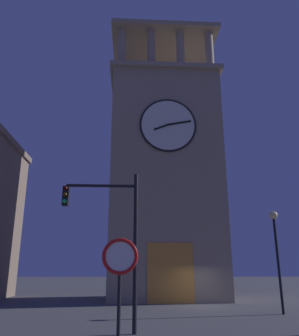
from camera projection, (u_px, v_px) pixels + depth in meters
The scene contains 5 objects.
ground_plane at pixel (204, 307), 21.04m from camera, with size 200.00×200.00×0.00m, color #4C4C51.
clocktower at pixel (164, 178), 29.10m from camera, with size 9.30×7.83×25.67m.
traffic_signal_near at pixel (112, 226), 12.97m from camera, with size 2.89×0.41×5.78m.
street_lamp at pixel (276, 241), 18.39m from camera, with size 0.44×0.44×5.25m.
no_horn_sign at pixel (120, 267), 7.36m from camera, with size 0.78×0.14×2.82m.
Camera 1 is at (4.59, 22.37, 2.14)m, focal length 36.75 mm.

